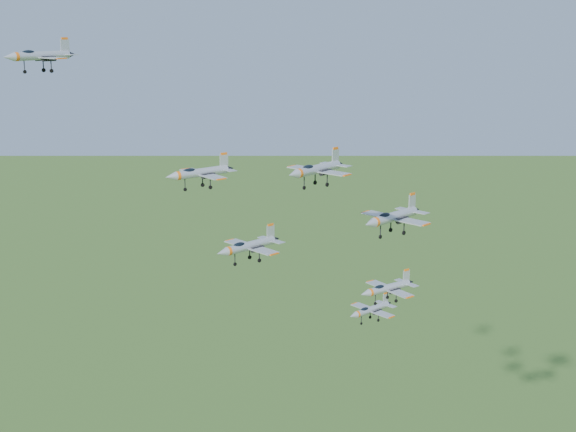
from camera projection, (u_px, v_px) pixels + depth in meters
jet_lead at (40, 56)px, 112.12m from camera, size 11.39×9.58×3.06m
jet_left_high at (200, 172)px, 116.28m from camera, size 11.71×9.65×3.13m
jet_right_high at (316, 169)px, 99.47m from camera, size 10.68×9.02×2.88m
jet_left_low at (248, 246)px, 123.43m from camera, size 12.74×10.62×3.41m
jet_right_low at (393, 217)px, 120.35m from camera, size 13.64×11.45×3.66m
jet_trail at (387, 288)px, 136.87m from camera, size 12.11×9.94×3.25m
jet_extra at (371, 310)px, 152.64m from camera, size 11.69×9.71×3.12m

